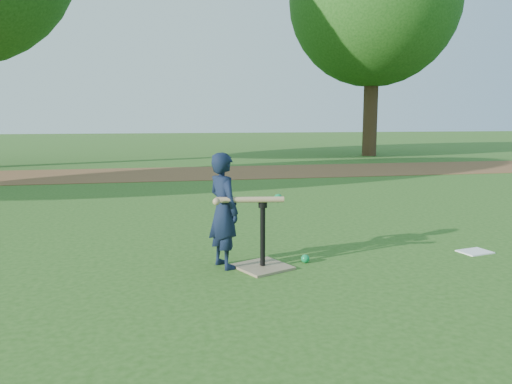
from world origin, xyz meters
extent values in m
plane|color=#285116|center=(0.00, 0.00, 0.00)|extent=(80.00, 80.00, 0.00)
cube|color=brown|center=(0.00, 7.50, 0.01)|extent=(24.00, 3.00, 0.01)
imported|color=black|center=(-0.42, -0.28, 0.52)|extent=(0.37, 0.45, 1.04)
sphere|color=#0B803F|center=(0.34, -0.31, 0.04)|extent=(0.08, 0.08, 0.08)
cube|color=white|center=(2.13, -0.30, 0.01)|extent=(0.34, 0.29, 0.01)
cube|color=#867355|center=(-0.08, -0.39, 0.01)|extent=(0.57, 0.57, 0.02)
cylinder|color=black|center=(-0.08, -0.39, 0.30)|extent=(0.05, 0.05, 0.55)
cylinder|color=black|center=(-0.08, -0.39, 0.58)|extent=(0.08, 0.08, 0.06)
cylinder|color=tan|center=(-0.20, -0.41, 0.63)|extent=(0.60, 0.14, 0.05)
sphere|color=tan|center=(-0.50, -0.45, 0.63)|extent=(0.06, 0.06, 0.06)
sphere|color=#0B803F|center=(0.08, -0.29, 0.62)|extent=(0.08, 0.08, 0.08)
cylinder|color=#382316|center=(6.50, 12.00, 1.71)|extent=(0.50, 0.50, 3.42)
sphere|color=#285B19|center=(6.50, 12.00, 5.30)|extent=(5.80, 5.80, 5.80)
camera|label=1|loc=(-1.01, -4.64, 1.34)|focal=35.00mm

